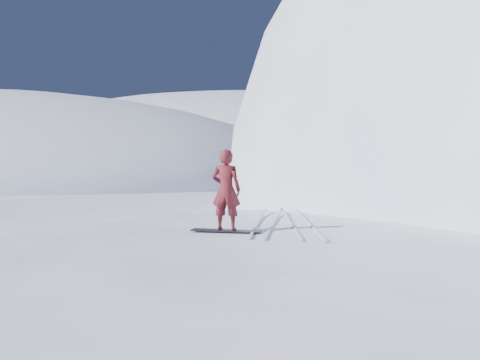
{
  "coord_description": "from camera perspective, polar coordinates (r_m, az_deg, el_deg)",
  "views": [
    {
      "loc": [
        3.06,
        -8.99,
        4.17
      ],
      "look_at": [
        -0.92,
        3.2,
        3.5
      ],
      "focal_mm": 40.0,
      "sensor_mm": 36.0,
      "label": 1
    }
  ],
  "objects": [
    {
      "name": "snowboard",
      "position": [
        12.01,
        -1.49,
        -5.42
      ],
      "size": [
        1.61,
        0.41,
        0.03
      ],
      "primitive_type": "cube",
      "rotation": [
        0.0,
        0.0,
        0.07
      ],
      "color": "black",
      "rests_on": "near_ridge"
    },
    {
      "name": "snowboarder",
      "position": [
        11.91,
        -1.49,
        -1.05
      ],
      "size": [
        0.69,
        0.48,
        1.81
      ],
      "primitive_type": "imported",
      "rotation": [
        0.0,
        0.0,
        3.21
      ],
      "color": "maroon",
      "rests_on": "snowboard"
    },
    {
      "name": "board_tracks",
      "position": [
        13.83,
        4.59,
        -4.29
      ],
      "size": [
        2.88,
        5.92,
        0.04
      ],
      "color": "silver",
      "rests_on": "ground"
    },
    {
      "name": "wind_bumps",
      "position": [
        12.41,
        0.05,
        -16.65
      ],
      "size": [
        16.0,
        14.4,
        1.0
      ],
      "color": "white",
      "rests_on": "ground"
    },
    {
      "name": "near_ridge",
      "position": [
        12.86,
        8.2,
        -15.96
      ],
      "size": [
        36.0,
        28.0,
        4.8
      ],
      "primitive_type": "ellipsoid",
      "color": "white",
      "rests_on": "ground"
    },
    {
      "name": "far_ridge_c",
      "position": [
        126.61,
        -1.8,
        1.11
      ],
      "size": [
        140.0,
        90.0,
        36.0
      ],
      "primitive_type": "ellipsoid",
      "color": "white",
      "rests_on": "ground"
    }
  ]
}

